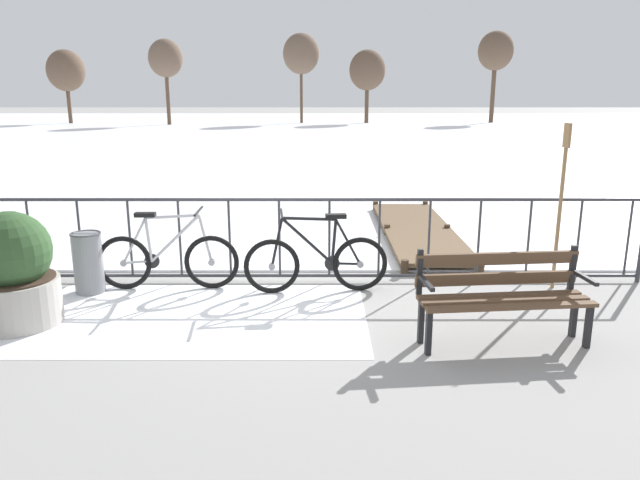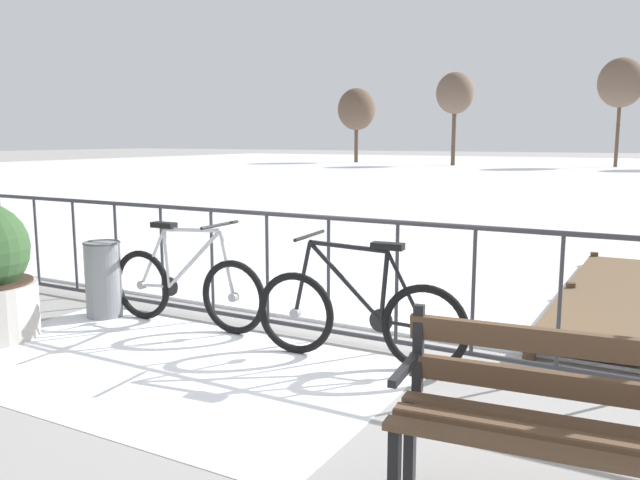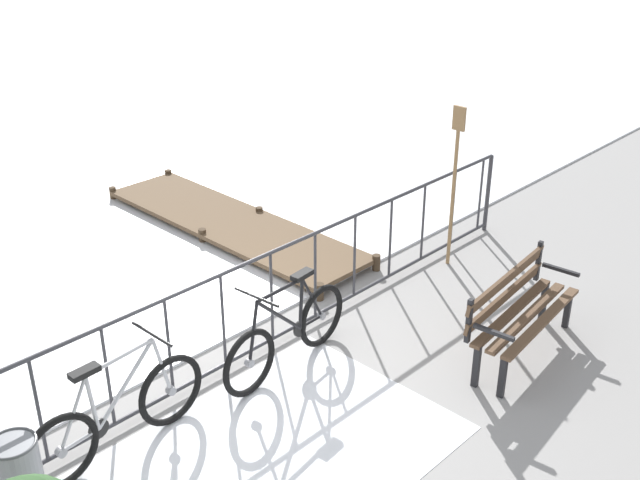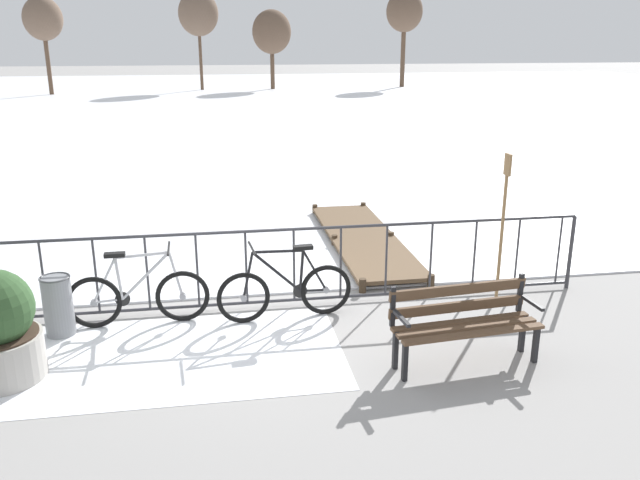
% 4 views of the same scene
% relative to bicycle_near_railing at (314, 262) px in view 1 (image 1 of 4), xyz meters
% --- Properties ---
extents(ground_plane, '(160.00, 160.00, 0.00)m').
position_rel_bicycle_near_railing_xyz_m(ground_plane, '(-0.46, 0.38, -0.37)').
color(ground_plane, gray).
extents(frozen_pond, '(80.00, 56.00, 0.03)m').
position_rel_bicycle_near_railing_xyz_m(frozen_pond, '(-0.46, 28.78, -0.35)').
color(frozen_pond, white).
rests_on(frozen_pond, ground).
extents(snow_patch, '(3.60, 2.09, 0.01)m').
position_rel_bicycle_near_railing_xyz_m(snow_patch, '(-1.27, -0.82, -0.36)').
color(snow_patch, white).
rests_on(snow_patch, ground).
extents(railing_fence, '(9.06, 0.06, 1.07)m').
position_rel_bicycle_near_railing_xyz_m(railing_fence, '(-0.46, 0.38, 0.19)').
color(railing_fence, '#38383D').
rests_on(railing_fence, ground).
extents(bicycle_near_railing, '(1.71, 0.52, 0.97)m').
position_rel_bicycle_near_railing_xyz_m(bicycle_near_railing, '(0.00, 0.00, 0.00)').
color(bicycle_near_railing, black).
rests_on(bicycle_near_railing, ground).
extents(bicycle_second, '(1.71, 0.52, 0.97)m').
position_rel_bicycle_near_railing_xyz_m(bicycle_second, '(-1.79, 0.12, 0.00)').
color(bicycle_second, black).
rests_on(bicycle_second, ground).
extents(park_bench, '(1.64, 0.64, 0.89)m').
position_rel_bicycle_near_railing_xyz_m(park_bench, '(1.76, -1.44, 0.14)').
color(park_bench, brown).
rests_on(park_bench, ground).
extents(planter_with_shrub, '(0.88, 0.88, 1.18)m').
position_rel_bicycle_near_railing_xyz_m(planter_with_shrub, '(-3.08, -1.00, 0.18)').
color(planter_with_shrub, '#ADA8A0').
rests_on(planter_with_shrub, ground).
extents(trash_bin, '(0.35, 0.35, 0.73)m').
position_rel_bicycle_near_railing_xyz_m(trash_bin, '(-2.70, -0.02, 0.00)').
color(trash_bin, gray).
rests_on(trash_bin, ground).
extents(oar_upright, '(0.04, 0.16, 1.98)m').
position_rel_bicycle_near_railing_xyz_m(oar_upright, '(2.89, 0.16, 0.77)').
color(oar_upright, '#937047').
rests_on(oar_upright, ground).
extents(wooden_dock, '(1.10, 4.30, 0.20)m').
position_rel_bicycle_near_railing_xyz_m(wooden_dock, '(1.64, 2.78, -0.25)').
color(wooden_dock, brown).
rests_on(wooden_dock, ground).
extents(tree_far_west, '(2.61, 2.61, 5.21)m').
position_rel_bicycle_near_railing_xyz_m(tree_far_west, '(3.46, 37.88, 3.38)').
color(tree_far_west, brown).
rests_on(tree_far_west, ground).
extents(tree_west_mid, '(2.53, 2.53, 6.53)m').
position_rel_bicycle_near_railing_xyz_m(tree_west_mid, '(12.79, 38.39, 4.70)').
color(tree_west_mid, brown).
rests_on(tree_west_mid, ground).
extents(tree_centre, '(2.64, 2.64, 5.18)m').
position_rel_bicycle_near_railing_xyz_m(tree_centre, '(-18.13, 37.35, 3.34)').
color(tree_centre, brown).
rests_on(tree_centre, ground).
extents(tree_east_mid, '(2.61, 2.61, 6.34)m').
position_rel_bicycle_near_railing_xyz_m(tree_east_mid, '(-1.32, 37.92, 4.52)').
color(tree_east_mid, brown).
rests_on(tree_east_mid, ground).
extents(tree_far_east, '(2.32, 2.32, 5.77)m').
position_rel_bicycle_near_railing_xyz_m(tree_far_east, '(-10.52, 35.62, 4.07)').
color(tree_far_east, brown).
rests_on(tree_far_east, ground).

